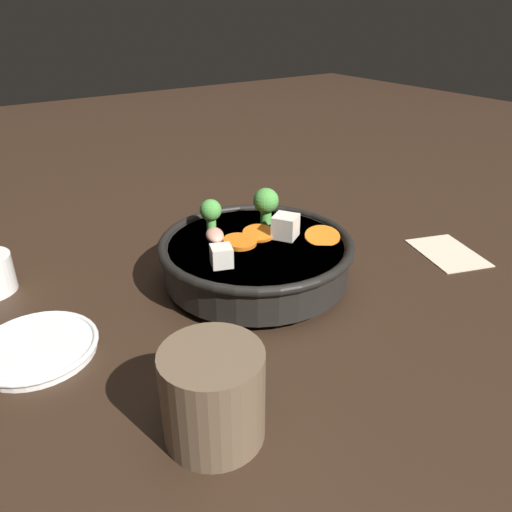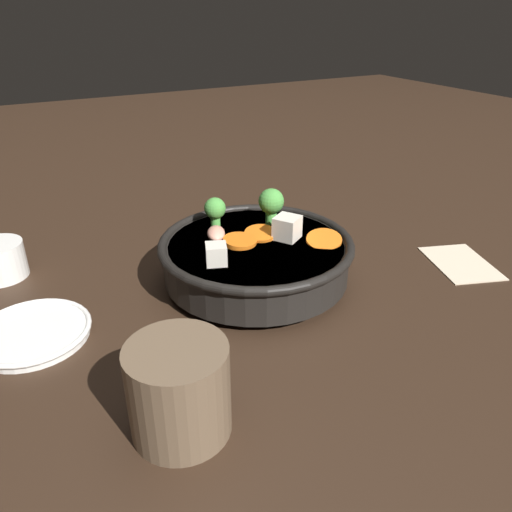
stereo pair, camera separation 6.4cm
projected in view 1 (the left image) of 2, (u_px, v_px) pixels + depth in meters
name	position (u px, v px, depth m)	size (l,w,h in m)	color
ground_plane	(256.00, 281.00, 0.66)	(3.00, 3.00, 0.00)	black
stirfry_bowl	(256.00, 254.00, 0.64)	(0.25, 0.25, 0.11)	black
side_saucer	(37.00, 348.00, 0.52)	(0.13, 0.13, 0.01)	white
dark_mug	(212.00, 394.00, 0.41)	(0.11, 0.09, 0.08)	brown
napkin	(448.00, 252.00, 0.73)	(0.13, 0.11, 0.00)	beige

